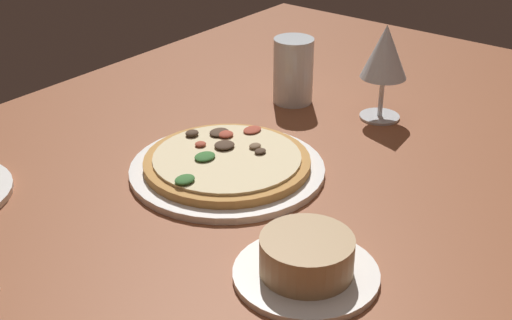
{
  "coord_description": "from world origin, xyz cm",
  "views": [
    {
      "loc": [
        67.79,
        47.99,
        51.4
      ],
      "look_at": [
        0.93,
        -4.37,
        7.0
      ],
      "focal_mm": 49.64,
      "sensor_mm": 36.0,
      "label": 1
    }
  ],
  "objects_px": {
    "pizza_main": "(227,165)",
    "water_glass": "(293,75)",
    "wine_glass_far": "(385,55)",
    "ramekin_on_saucer": "(306,261)"
  },
  "relations": [
    {
      "from": "ramekin_on_saucer",
      "to": "wine_glass_far",
      "type": "xyz_separation_m",
      "value": [
        -0.43,
        -0.15,
        0.09
      ]
    },
    {
      "from": "pizza_main",
      "to": "ramekin_on_saucer",
      "type": "xyz_separation_m",
      "value": [
        0.13,
        0.22,
        0.01
      ]
    },
    {
      "from": "pizza_main",
      "to": "water_glass",
      "type": "height_order",
      "value": "water_glass"
    },
    {
      "from": "water_glass",
      "to": "wine_glass_far",
      "type": "bearing_deg",
      "value": 101.65
    },
    {
      "from": "wine_glass_far",
      "to": "ramekin_on_saucer",
      "type": "bearing_deg",
      "value": 19.08
    },
    {
      "from": "ramekin_on_saucer",
      "to": "water_glass",
      "type": "relative_size",
      "value": 1.45
    },
    {
      "from": "pizza_main",
      "to": "ramekin_on_saucer",
      "type": "height_order",
      "value": "ramekin_on_saucer"
    },
    {
      "from": "pizza_main",
      "to": "ramekin_on_saucer",
      "type": "relative_size",
      "value": 1.68
    },
    {
      "from": "ramekin_on_saucer",
      "to": "water_glass",
      "type": "bearing_deg",
      "value": -142.85
    },
    {
      "from": "pizza_main",
      "to": "water_glass",
      "type": "relative_size",
      "value": 2.44
    }
  ]
}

